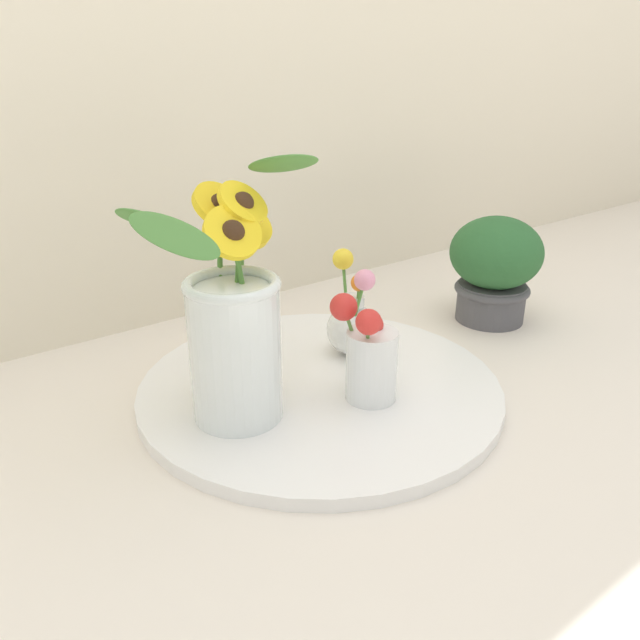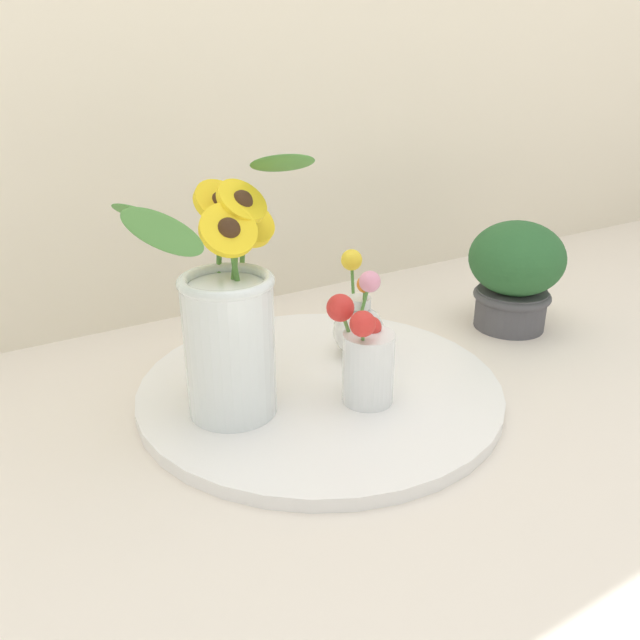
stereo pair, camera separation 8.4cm
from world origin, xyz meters
TOP-DOWN VIEW (x-y plane):
  - ground_plane at (0.00, 0.00)m, footprint 6.00×6.00m
  - serving_tray at (0.03, 0.03)m, footprint 0.53×0.53m
  - mason_jar_sunflowers at (-0.11, 0.04)m, footprint 0.27×0.22m
  - vase_small_center at (0.05, -0.04)m, footprint 0.08×0.08m
  - vase_bulb_right at (0.13, 0.08)m, footprint 0.08×0.10m
  - potted_plant at (0.45, 0.06)m, footprint 0.17×0.17m

SIDE VIEW (x-z plane):
  - ground_plane at x=0.00m, z-range 0.00..0.00m
  - serving_tray at x=0.03m, z-range 0.00..0.02m
  - vase_bulb_right at x=0.13m, z-range -0.01..0.16m
  - vase_small_center at x=0.05m, z-range 0.01..0.16m
  - potted_plant at x=0.45m, z-range 0.01..0.21m
  - mason_jar_sunflowers at x=-0.11m, z-range -0.03..0.32m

